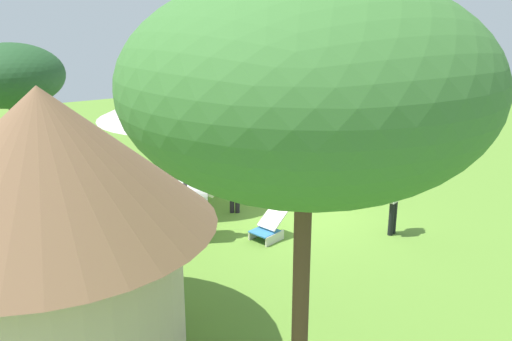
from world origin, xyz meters
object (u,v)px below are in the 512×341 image
object	(u,v)px
shade_umbrella	(176,100)
patio_chair_east_end	(140,173)
acacia_tree_right_background	(10,77)
zebra_by_umbrella	(176,197)
thatched_hut	(51,213)
striped_lounge_chair	(268,228)
patio_chair_near_lawn	(218,170)
standing_watcher	(395,194)
guest_beside_umbrella	(234,177)
patio_chair_near_hut	(176,193)
patio_dining_table	(179,173)
acacia_tree_left_background	(307,87)
zebra_nearest_camera	(340,160)

from	to	relation	value
shade_umbrella	patio_chair_east_end	size ratio (longest dim) A/B	4.63
shade_umbrella	acacia_tree_right_background	distance (m)	4.24
zebra_by_umbrella	thatched_hut	bearing A→B (deg)	-21.90
patio_chair_east_end	striped_lounge_chair	distance (m)	4.83
patio_chair_near_lawn	standing_watcher	distance (m)	5.42
standing_watcher	guest_beside_umbrella	bearing A→B (deg)	109.03
patio_chair_near_lawn	standing_watcher	world-z (taller)	standing_watcher
acacia_tree_right_background	patio_chair_near_hut	bearing A→B (deg)	-130.95
zebra_by_umbrella	acacia_tree_right_background	xyz separation A→B (m)	(4.42, 2.74, 2.29)
patio_chair_near_hut	striped_lounge_chair	bearing A→B (deg)	-39.13
patio_dining_table	acacia_tree_left_background	xyz separation A→B (m)	(-9.39, 2.07, 3.91)
guest_beside_umbrella	zebra_nearest_camera	distance (m)	3.08
shade_umbrella	acacia_tree_left_background	world-z (taller)	acacia_tree_left_background
shade_umbrella	zebra_nearest_camera	distance (m)	4.69
patio_chair_near_hut	acacia_tree_left_background	xyz separation A→B (m)	(-8.27, 1.57, 4.06)
thatched_hut	acacia_tree_left_background	world-z (taller)	acacia_tree_left_background
zebra_by_umbrella	acacia_tree_right_background	bearing A→B (deg)	-126.79
patio_chair_near_lawn	zebra_by_umbrella	distance (m)	3.68
patio_chair_east_end	standing_watcher	bearing A→B (deg)	84.93
standing_watcher	zebra_nearest_camera	world-z (taller)	standing_watcher
patio_dining_table	zebra_by_umbrella	world-z (taller)	zebra_by_umbrella
standing_watcher	acacia_tree_left_background	distance (m)	8.04
patio_chair_east_end	striped_lounge_chair	xyz separation A→B (m)	(-4.56, -1.58, -0.26)
patio_chair_near_hut	guest_beside_umbrella	size ratio (longest dim) A/B	0.57
thatched_hut	patio_chair_near_lawn	distance (m)	8.27
patio_chair_east_end	guest_beside_umbrella	world-z (taller)	guest_beside_umbrella
patio_dining_table	guest_beside_umbrella	size ratio (longest dim) A/B	1.01
patio_dining_table	patio_chair_near_hut	distance (m)	1.24
guest_beside_umbrella	standing_watcher	distance (m)	3.95
zebra_nearest_camera	patio_dining_table	bearing A→B (deg)	147.75
shade_umbrella	zebra_by_umbrella	xyz separation A→B (m)	(-2.68, 1.07, -1.63)
standing_watcher	zebra_by_umbrella	bearing A→B (deg)	131.92
standing_watcher	acacia_tree_left_background	size ratio (longest dim) A/B	0.29
patio_dining_table	striped_lounge_chair	xyz separation A→B (m)	(-3.64, -0.76, -0.41)
zebra_nearest_camera	striped_lounge_chair	bearing A→B (deg)	-157.25
acacia_tree_left_background	acacia_tree_right_background	bearing A→B (deg)	8.85
striped_lounge_chair	zebra_nearest_camera	distance (m)	3.55
patio_dining_table	shade_umbrella	bearing A→B (deg)	90.00
patio_chair_east_end	guest_beside_umbrella	distance (m)	3.23
zebra_nearest_camera	acacia_tree_right_background	bearing A→B (deg)	149.69
thatched_hut	striped_lounge_chair	xyz separation A→B (m)	(2.26, -4.86, -2.13)
zebra_nearest_camera	acacia_tree_left_background	distance (m)	10.05
thatched_hut	standing_watcher	xyz separation A→B (m)	(1.12, -7.55, -1.39)
patio_dining_table	patio_chair_east_end	world-z (taller)	patio_chair_east_end
zebra_by_umbrella	standing_watcher	bearing A→B (deg)	86.55
patio_dining_table	acacia_tree_left_background	bearing A→B (deg)	167.55
patio_dining_table	acacia_tree_right_background	distance (m)	4.96
patio_dining_table	zebra_nearest_camera	size ratio (longest dim) A/B	0.71
patio_dining_table	thatched_hut	bearing A→B (deg)	145.15
shade_umbrella	patio_chair_near_lawn	xyz separation A→B (m)	(0.15, -1.23, -2.15)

